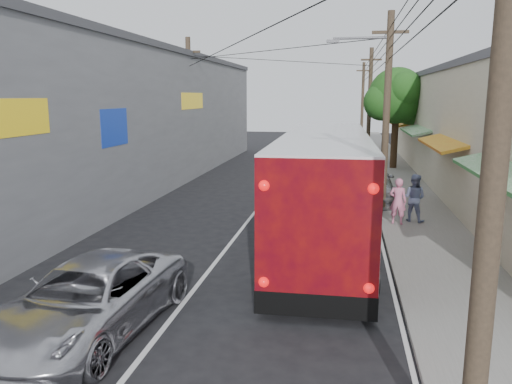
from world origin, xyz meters
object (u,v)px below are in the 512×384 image
Objects in this scene: coach_bus at (325,187)px; parked_suv at (365,181)px; jeepney at (89,299)px; parked_car_far at (357,152)px; pedestrian_near at (398,201)px; parked_car_mid at (360,168)px; pedestrian_far at (414,198)px.

coach_bus is 7.57m from parked_suv.
parked_car_far is (5.87, 28.07, 0.06)m from jeepney.
pedestrian_near is at bearing -79.14° from parked_suv.
parked_car_mid is at bearing -68.95° from pedestrian_near.
parked_car_mid is (5.87, 19.52, 0.08)m from jeepney.
coach_bus is at bearing 64.12° from jeepney.
jeepney is at bearing 68.99° from pedestrian_near.
coach_bus reaches higher than jeepney.
parked_car_mid is (1.48, 12.13, -1.05)m from coach_bus.
parked_car_mid is 9.80m from pedestrian_near.
coach_bus is 3.64m from pedestrian_near.
pedestrian_far is (7.62, 10.30, 0.29)m from jeepney.
pedestrian_near reaches higher than parked_car_far.
parked_car_far is at bearing 82.78° from parked_car_mid.
parked_car_mid is at bearing 91.03° from parked_suv.
jeepney is 0.87× the size of parked_suv.
jeepney is 12.03m from pedestrian_near.
parked_car_mid is at bearing -88.18° from parked_car_far.
coach_bus reaches higher than parked_car_mid.
jeepney is 20.39m from parked_car_mid.
coach_bus reaches higher than parked_car_far.
coach_bus is at bearing -92.26° from parked_car_far.
coach_bus is at bearing -102.79° from parked_suv.
parked_car_far is at bearing 85.08° from coach_bus.
parked_car_far is 17.87m from pedestrian_far.
pedestrian_far is (0.63, 0.51, 0.04)m from pedestrian_near.
pedestrian_far is (1.74, -17.78, 0.22)m from parked_car_far.
parked_car_far is 18.32m from pedestrian_near.
pedestrian_near is 0.81m from pedestrian_far.
pedestrian_far is at bearing 41.21° from coach_bus.
coach_bus is at bearing 65.99° from pedestrian_far.
coach_bus is 12.26m from parked_car_mid.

